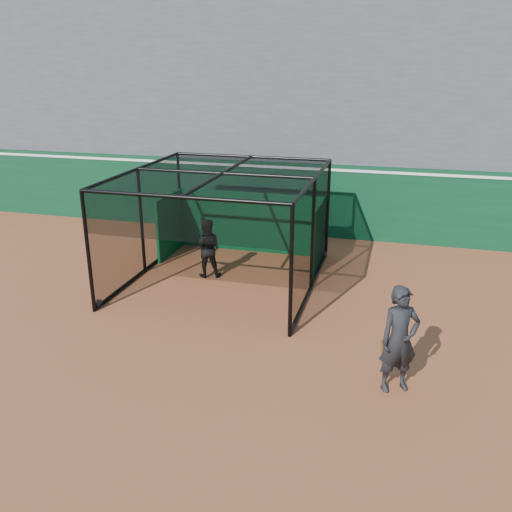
# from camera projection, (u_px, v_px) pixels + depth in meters

# --- Properties ---
(ground) EXTENTS (120.00, 120.00, 0.00)m
(ground) POSITION_uv_depth(u_px,v_px,m) (182.00, 343.00, 11.62)
(ground) COLOR brown
(ground) RESTS_ON ground
(outfield_wall) EXTENTS (50.00, 0.50, 2.50)m
(outfield_wall) POSITION_uv_depth(u_px,v_px,m) (274.00, 196.00, 18.92)
(outfield_wall) COLOR #0A3A1F
(outfield_wall) RESTS_ON ground
(grandstand) EXTENTS (50.00, 7.85, 8.95)m
(grandstand) POSITION_uv_depth(u_px,v_px,m) (298.00, 95.00, 21.27)
(grandstand) COLOR #4C4C4F
(grandstand) RESTS_ON ground
(batting_cage) EXTENTS (4.92, 5.55, 2.98)m
(batting_cage) POSITION_uv_depth(u_px,v_px,m) (224.00, 229.00, 14.51)
(batting_cage) COLOR black
(batting_cage) RESTS_ON ground
(batter) EXTENTS (0.96, 0.84, 1.66)m
(batter) POSITION_uv_depth(u_px,v_px,m) (207.00, 248.00, 15.03)
(batter) COLOR black
(batter) RESTS_ON ground
(on_deck_player) EXTENTS (0.88, 0.78, 2.02)m
(on_deck_player) POSITION_uv_depth(u_px,v_px,m) (399.00, 340.00, 9.67)
(on_deck_player) COLOR black
(on_deck_player) RESTS_ON ground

